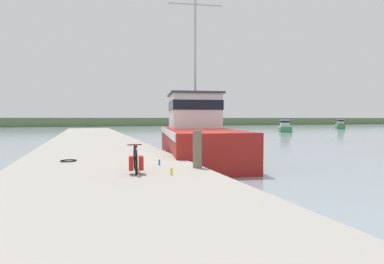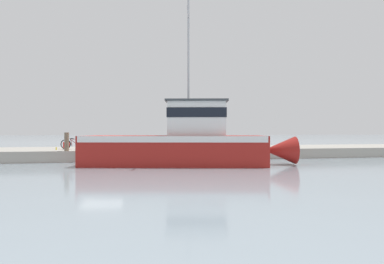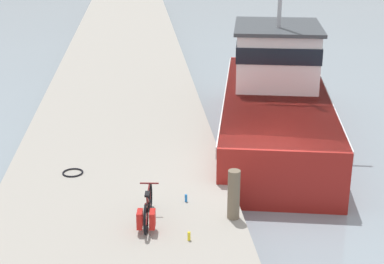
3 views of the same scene
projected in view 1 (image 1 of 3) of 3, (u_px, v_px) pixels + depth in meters
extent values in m
plane|color=#84939E|center=(203.00, 175.00, 12.23)|extent=(320.00, 320.00, 0.00)
cube|color=#A39E93|center=(103.00, 172.00, 10.89)|extent=(6.06, 80.00, 0.73)
cube|color=#567047|center=(197.00, 122.00, 97.76)|extent=(180.00, 5.00, 2.48)
cube|color=maroon|center=(198.00, 144.00, 16.77)|extent=(5.41, 11.09, 1.74)
cone|color=maroon|center=(184.00, 137.00, 22.96)|extent=(1.99, 2.19, 1.65)
cube|color=white|center=(198.00, 132.00, 16.73)|extent=(5.44, 10.89, 0.35)
cube|color=white|center=(194.00, 112.00, 17.99)|extent=(3.34, 3.75, 1.96)
cube|color=black|center=(194.00, 106.00, 17.98)|extent=(3.40, 3.82, 0.55)
cube|color=#3D4247|center=(194.00, 94.00, 17.95)|extent=(3.60, 4.05, 0.12)
cylinder|color=#B2B2B7|center=(195.00, 34.00, 17.30)|extent=(0.14, 0.14, 6.75)
cylinder|color=#B2B2B7|center=(195.00, 4.00, 17.23)|extent=(3.07, 0.69, 0.10)
cube|color=#337F47|center=(340.00, 126.00, 67.40)|extent=(4.59, 5.02, 1.04)
cone|color=#337F47|center=(342.00, 127.00, 64.48)|extent=(1.37, 1.37, 0.99)
cube|color=white|center=(340.00, 124.00, 67.38)|extent=(4.54, 4.96, 0.21)
cube|color=white|center=(340.00, 121.00, 66.73)|extent=(1.89, 1.92, 1.20)
cube|color=black|center=(341.00, 120.00, 66.72)|extent=(1.92, 1.96, 0.34)
cube|color=#3D4247|center=(341.00, 118.00, 66.70)|extent=(2.04, 2.07, 0.12)
cube|color=#337F47|center=(285.00, 129.00, 51.38)|extent=(4.08, 5.10, 0.94)
cone|color=#337F47|center=(283.00, 129.00, 54.20)|extent=(1.22, 1.22, 0.89)
cube|color=silver|center=(285.00, 127.00, 51.36)|extent=(4.06, 5.04, 0.19)
cube|color=silver|center=(285.00, 123.00, 51.93)|extent=(2.16, 2.28, 1.20)
cube|color=black|center=(285.00, 122.00, 51.92)|extent=(2.20, 2.32, 0.34)
cube|color=#3D4247|center=(285.00, 119.00, 51.90)|extent=(2.33, 2.46, 0.12)
torus|color=black|center=(136.00, 162.00, 8.40)|extent=(0.14, 0.71, 0.71)
torus|color=black|center=(135.00, 157.00, 9.41)|extent=(0.14, 0.71, 0.71)
cylinder|color=maroon|center=(136.00, 164.00, 8.57)|extent=(0.08, 0.36, 0.19)
cylinder|color=maroon|center=(136.00, 157.00, 8.77)|extent=(0.05, 0.14, 0.54)
cylinder|color=maroon|center=(136.00, 155.00, 8.61)|extent=(0.09, 0.47, 0.40)
cylinder|color=maroon|center=(135.00, 156.00, 9.04)|extent=(0.11, 0.66, 0.54)
cylinder|color=maroon|center=(135.00, 147.00, 9.07)|extent=(0.10, 0.54, 0.05)
cylinder|color=maroon|center=(135.00, 152.00, 9.37)|extent=(0.05, 0.10, 0.36)
cylinder|color=maroon|center=(135.00, 145.00, 9.33)|extent=(0.44, 0.09, 0.04)
cube|color=black|center=(135.00, 146.00, 8.78)|extent=(0.13, 0.25, 0.05)
cube|color=red|center=(131.00, 163.00, 8.42)|extent=(0.16, 0.33, 0.39)
cube|color=red|center=(141.00, 163.00, 8.48)|extent=(0.16, 0.33, 0.39)
cylinder|color=#756651|center=(197.00, 149.00, 9.56)|extent=(0.29, 0.29, 1.20)
torus|color=black|center=(68.00, 161.00, 11.01)|extent=(0.57, 0.57, 0.04)
cylinder|color=blue|center=(159.00, 162.00, 10.11)|extent=(0.06, 0.06, 0.19)
cylinder|color=yellow|center=(171.00, 171.00, 8.34)|extent=(0.07, 0.07, 0.20)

